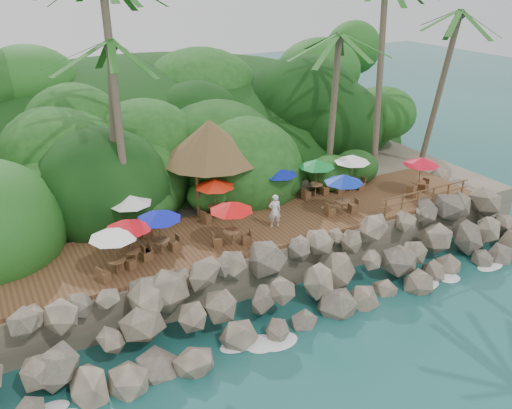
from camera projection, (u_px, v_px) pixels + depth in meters
ground at (323, 327)px, 23.35m from camera, size 140.00×140.00×0.00m
land_base at (183, 183)px, 35.78m from camera, size 32.00×25.20×2.10m
jungle_hill at (148, 165)px, 42.23m from camera, size 44.80×28.00×15.40m
seawall at (299, 282)px, 24.49m from camera, size 29.00×4.00×2.30m
terrace at (256, 226)px, 27.28m from camera, size 26.00×5.00×0.20m
jungle_foliage at (190, 203)px, 35.40m from camera, size 44.00×16.00×12.00m
foam_line at (319, 323)px, 23.58m from camera, size 25.20×0.80×0.06m
palms at (242, 0)px, 25.84m from camera, size 34.77×6.83×13.46m
palapa at (210, 140)px, 28.47m from camera, size 5.30×5.30×4.60m
dining_clusters at (254, 190)px, 26.61m from camera, size 19.30×5.07×2.18m
railing at (426, 196)px, 29.06m from camera, size 6.10×0.10×1.00m
waiter at (275, 211)px, 26.70m from camera, size 0.71×0.56×1.71m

